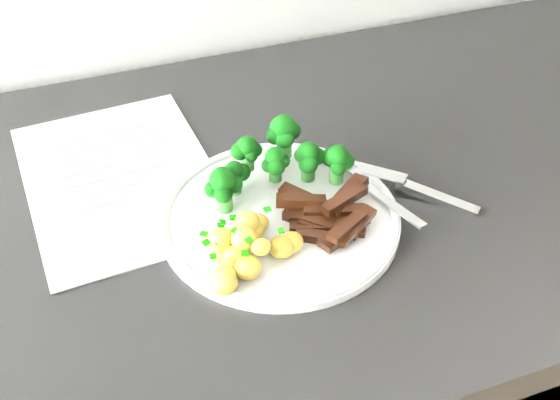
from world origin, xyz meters
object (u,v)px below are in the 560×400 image
at_px(plate, 280,216).
at_px(beef_strips, 331,217).
at_px(broccoli, 273,159).
at_px(recipe_paper, 121,177).
at_px(potatoes, 242,246).
at_px(fork, 379,192).
at_px(knife, 415,189).

bearing_deg(plate, beef_strips, -35.08).
bearing_deg(beef_strips, broccoli, 111.50).
distance_m(broccoli, beef_strips, 0.09).
bearing_deg(beef_strips, plate, 144.92).
xyz_separation_m(recipe_paper, beef_strips, (0.19, -0.16, 0.02)).
height_order(recipe_paper, potatoes, potatoes).
height_order(broccoli, potatoes, broccoli).
xyz_separation_m(beef_strips, fork, (0.07, 0.02, -0.00)).
xyz_separation_m(recipe_paper, plate, (0.15, -0.13, 0.01)).
relative_size(plate, fork, 1.73).
height_order(beef_strips, knife, beef_strips).
relative_size(potatoes, fork, 0.70).
bearing_deg(plate, potatoes, -141.34).
height_order(recipe_paper, beef_strips, beef_strips).
bearing_deg(fork, beef_strips, -163.10).
distance_m(broccoli, knife, 0.16).
distance_m(potatoes, beef_strips, 0.10).
height_order(recipe_paper, fork, fork).
bearing_deg(plate, broccoli, 77.64).
bearing_deg(knife, recipe_paper, 154.96).
bearing_deg(potatoes, broccoli, 55.33).
bearing_deg(broccoli, recipe_paper, 153.67).
bearing_deg(knife, potatoes, -170.84).
bearing_deg(fork, knife, 1.14).
distance_m(recipe_paper, plate, 0.20).
relative_size(recipe_paper, fork, 2.09).
distance_m(broccoli, potatoes, 0.12).
relative_size(broccoli, beef_strips, 1.55).
bearing_deg(knife, plate, 176.17).
xyz_separation_m(recipe_paper, broccoli, (0.16, -0.08, 0.04)).
bearing_deg(knife, beef_strips, -169.37).
height_order(potatoes, fork, potatoes).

